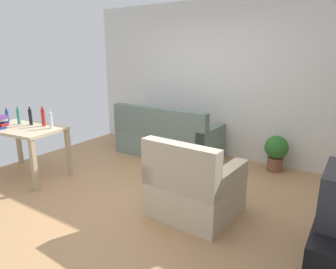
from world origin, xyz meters
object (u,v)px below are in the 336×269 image
object	(u,v)px
bottle_blue	(7,116)
bottle_red	(43,117)
couch	(167,139)
armchair	(193,188)
bottle_tall	(18,116)
potted_plant	(276,151)
bottle_clear	(51,120)
bottle_dark	(30,117)
desk	(23,134)

from	to	relation	value
bottle_blue	bottle_red	world-z (taller)	bottle_red
couch	armchair	size ratio (longest dim) A/B	1.97
bottle_tall	couch	bearing A→B (deg)	51.29
potted_plant	bottle_tall	xyz separation A→B (m)	(-3.33, -2.16, 0.55)
couch	bottle_clear	xyz separation A→B (m)	(-0.84, -1.75, 0.57)
bottle_red	bottle_clear	world-z (taller)	bottle_red
bottle_tall	bottle_dark	bearing A→B (deg)	18.57
bottle_dark	armchair	bearing A→B (deg)	4.56
desk	bottle_clear	distance (m)	0.51
bottle_red	desk	bearing A→B (deg)	-131.88
bottle_tall	bottle_clear	size ratio (longest dim) A/B	1.01
couch	bottle_clear	size ratio (longest dim) A/B	6.80
bottle_dark	bottle_red	size ratio (longest dim) A/B	0.94
desk	bottle_tall	size ratio (longest dim) A/B	4.60
bottle_clear	armchair	bearing A→B (deg)	4.57
bottle_blue	bottle_clear	distance (m)	0.89
potted_plant	armchair	world-z (taller)	armchair
bottle_blue	bottle_dark	size ratio (longest dim) A/B	0.84
bottle_blue	bottle_clear	xyz separation A→B (m)	(0.88, 0.14, 0.02)
couch	armchair	distance (m)	2.10
potted_plant	armchair	distance (m)	1.93
bottle_dark	couch	bearing A→B (deg)	54.28
bottle_blue	couch	bearing A→B (deg)	47.66
bottle_blue	bottle_red	distance (m)	0.69
couch	bottle_tall	size ratio (longest dim) A/B	6.73
potted_plant	bottle_dark	distance (m)	3.80
armchair	bottle_clear	size ratio (longest dim) A/B	3.46
couch	desk	size ratio (longest dim) A/B	1.46
bottle_blue	bottle_tall	world-z (taller)	bottle_tall
bottle_red	armchair	bearing A→B (deg)	3.49
potted_plant	bottle_dark	size ratio (longest dim) A/B	2.05
bottle_blue	bottle_clear	bearing A→B (deg)	9.31
bottle_blue	bottle_tall	distance (m)	0.25
desk	armchair	world-z (taller)	armchair
bottle_clear	desk	bearing A→B (deg)	-154.92
couch	bottle_dark	distance (m)	2.27
potted_plant	bottle_tall	size ratio (longest dim) A/B	2.07
couch	bottle_dark	bearing A→B (deg)	54.28
bottle_tall	armchair	bearing A→B (deg)	5.58
couch	bottle_red	world-z (taller)	bottle_red
couch	bottle_blue	distance (m)	2.62
potted_plant	bottle_red	world-z (taller)	bottle_red
desk	bottle_red	xyz separation A→B (m)	(0.20, 0.22, 0.24)
bottle_red	bottle_clear	xyz separation A→B (m)	(0.22, -0.03, -0.01)
bottle_blue	bottle_clear	size ratio (longest dim) A/B	0.85
bottle_blue	bottle_dark	world-z (taller)	bottle_dark
desk	bottle_blue	world-z (taller)	bottle_blue
couch	bottle_dark	size ratio (longest dim) A/B	6.68
desk	potted_plant	size ratio (longest dim) A/B	2.23
potted_plant	bottle_blue	xyz separation A→B (m)	(-3.57, -2.20, 0.53)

